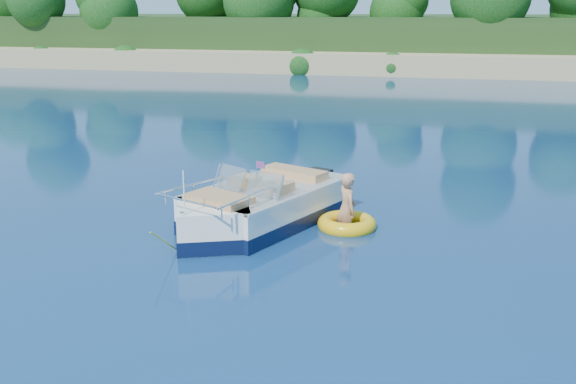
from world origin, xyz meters
name	(u,v)px	position (x,y,z in m)	size (l,w,h in m)	color
ground	(260,239)	(0.00, 0.00, 0.00)	(160.00, 160.00, 0.00)	#091A41
shoreline	(420,43)	(0.00, 63.77, 0.98)	(170.00, 59.00, 6.00)	tan
motorboat	(257,210)	(-0.29, 0.77, 0.36)	(3.31, 5.29, 1.86)	white
tow_tube	(347,224)	(1.60, 1.12, 0.09)	(1.61, 1.61, 0.33)	yellow
boy	(346,227)	(1.57, 1.13, 0.00)	(0.60, 0.39, 1.65)	tan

